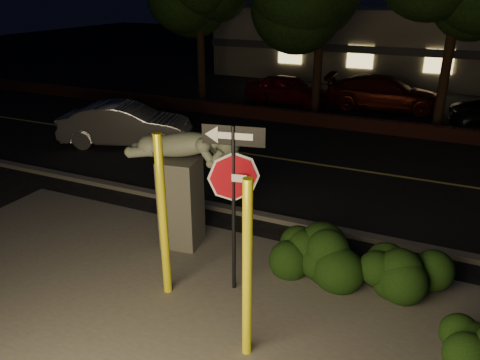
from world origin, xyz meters
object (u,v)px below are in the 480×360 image
silver_sedan (126,124)px  signpost (233,178)px  sculpture (182,175)px  yellow_pole_left (163,218)px  parked_car_red (288,89)px  parked_car_darkred (384,93)px  yellow_pole_right (247,273)px

silver_sedan → signpost: bearing=-151.3°
signpost → sculpture: (-1.65, 1.02, -0.61)m
yellow_pole_left → sculpture: 1.72m
silver_sedan → parked_car_red: silver_sedan is taller
yellow_pole_left → signpost: (1.06, 0.59, 0.70)m
signpost → silver_sedan: (-7.00, 6.12, -1.47)m
silver_sedan → parked_car_darkred: bearing=-59.6°
parked_car_darkred → parked_car_red: bearing=95.2°
silver_sedan → parked_car_darkred: (7.35, 8.91, 0.02)m
yellow_pole_right → yellow_pole_left: bearing=157.0°
yellow_pole_left → yellow_pole_right: bearing=-23.0°
parked_car_red → silver_sedan: bearing=163.4°
yellow_pole_left → yellow_pole_right: size_ratio=1.05×
yellow_pole_right → parked_car_darkred: bearing=91.8°
yellow_pole_left → sculpture: yellow_pole_left is taller
yellow_pole_right → silver_sedan: (-7.87, 7.53, -0.70)m
signpost → parked_car_darkred: signpost is taller
signpost → sculpture: size_ratio=1.20×
yellow_pole_left → silver_sedan: bearing=131.6°
yellow_pole_right → parked_car_darkred: 16.46m
yellow_pole_left → yellow_pole_right: (1.93, -0.82, -0.07)m
signpost → silver_sedan: 9.42m
yellow_pole_left → yellow_pole_right: 2.09m
sculpture → signpost: bearing=-39.5°
yellow_pole_right → parked_car_red: (-4.78, 15.71, -0.75)m
sculpture → parked_car_red: size_ratio=0.64×
yellow_pole_left → signpost: 1.40m
signpost → silver_sedan: bearing=128.0°
sculpture → parked_car_red: bearing=92.0°
silver_sedan → parked_car_darkred: 11.55m
parked_car_darkred → yellow_pole_right: bearing=177.3°
parked_car_red → yellow_pole_right: bearing=-159.0°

